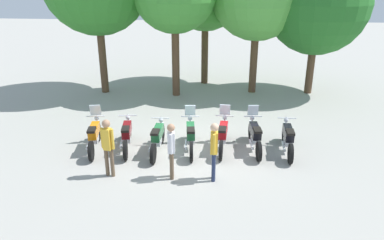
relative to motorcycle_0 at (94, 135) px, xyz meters
The scene contains 12 objects.
ground_plane 3.22m from the motorcycle_0, ahead, with size 80.00×80.00×0.00m, color #9E9B93.
motorcycle_0 is the anchor object (origin of this frame).
motorcycle_1 1.07m from the motorcycle_0, ahead, with size 0.67×2.17×0.99m.
motorcycle_2 2.11m from the motorcycle_0, ahead, with size 0.62×2.19×0.99m.
motorcycle_3 3.18m from the motorcycle_0, ahead, with size 0.62×2.18×1.37m.
motorcycle_4 4.25m from the motorcycle_0, ahead, with size 0.62×2.19×1.37m.
motorcycle_5 5.30m from the motorcycle_0, ahead, with size 0.62×2.19×1.37m.
motorcycle_6 6.35m from the motorcycle_0, ahead, with size 0.62×2.19×0.99m.
person_0 3.28m from the motorcycle_0, 29.35° to the right, with size 0.24×0.41×1.66m.
person_1 2.03m from the motorcycle_0, 57.88° to the right, with size 0.41×0.26×1.74m.
person_2 4.34m from the motorcycle_0, 21.44° to the right, with size 0.23×0.40×1.72m.
tree_4 11.71m from the motorcycle_0, 41.57° to the left, with size 4.71×4.71×6.63m.
Camera 1 is at (1.17, -10.81, 5.33)m, focal length 34.04 mm.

